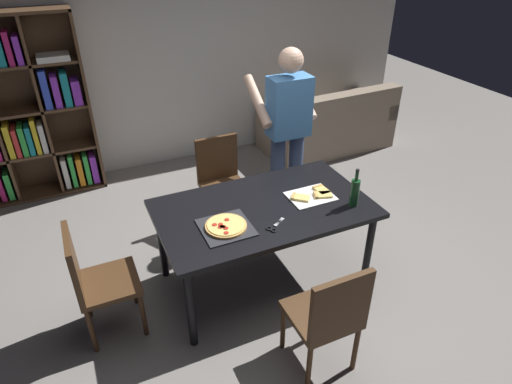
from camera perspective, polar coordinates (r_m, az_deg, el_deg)
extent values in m
plane|color=gray|center=(3.89, 0.93, -11.18)|extent=(12.00, 12.00, 0.00)
cube|color=silver|center=(5.46, -11.25, 17.86)|extent=(6.40, 0.10, 2.80)
cube|color=black|center=(3.43, 1.04, -2.19)|extent=(1.67, 0.97, 0.04)
cylinder|color=black|center=(3.18, -8.50, -14.69)|extent=(0.06, 0.06, 0.71)
cylinder|color=black|center=(3.72, 14.37, -7.42)|extent=(0.06, 0.06, 0.71)
cylinder|color=black|center=(3.78, -12.16, -6.38)|extent=(0.06, 0.06, 0.71)
cylinder|color=black|center=(4.25, 7.84, -1.28)|extent=(0.06, 0.06, 0.71)
cube|color=#472D19|center=(3.04, 8.42, -15.41)|extent=(0.42, 0.42, 0.04)
cube|color=#472D19|center=(2.76, 10.96, -14.46)|extent=(0.42, 0.04, 0.45)
cylinder|color=#472D19|center=(3.38, 9.15, -15.03)|extent=(0.04, 0.04, 0.41)
cylinder|color=#472D19|center=(3.24, 3.53, -17.10)|extent=(0.04, 0.04, 0.41)
cylinder|color=#472D19|center=(3.19, 12.80, -19.14)|extent=(0.04, 0.04, 0.41)
cylinder|color=#472D19|center=(3.05, 6.89, -21.64)|extent=(0.04, 0.04, 0.41)
cube|color=#472D19|center=(4.29, -4.08, 0.46)|extent=(0.42, 0.42, 0.04)
cube|color=#472D19|center=(4.33, -5.11, 4.42)|extent=(0.42, 0.04, 0.45)
cylinder|color=#472D19|center=(4.22, -5.38, -3.83)|extent=(0.04, 0.04, 0.41)
cylinder|color=#472D19|center=(4.32, -0.89, -2.71)|extent=(0.04, 0.04, 0.41)
cylinder|color=#472D19|center=(4.50, -6.93, -1.41)|extent=(0.04, 0.04, 0.41)
cylinder|color=#472D19|center=(4.60, -2.69, -0.41)|extent=(0.04, 0.04, 0.41)
cube|color=#472D19|center=(3.39, -18.60, -11.12)|extent=(0.42, 0.42, 0.04)
cube|color=#472D19|center=(3.24, -22.65, -8.62)|extent=(0.04, 0.42, 0.45)
cylinder|color=#472D19|center=(3.42, -14.44, -15.14)|extent=(0.04, 0.04, 0.41)
cylinder|color=#472D19|center=(3.68, -15.63, -11.31)|extent=(0.04, 0.04, 0.41)
cylinder|color=#472D19|center=(3.41, -20.56, -16.50)|extent=(0.04, 0.04, 0.41)
cylinder|color=#472D19|center=(3.68, -21.22, -12.55)|extent=(0.04, 0.04, 0.41)
cube|color=gray|center=(6.10, 8.97, 7.55)|extent=(1.74, 0.93, 0.40)
cube|color=gray|center=(5.70, 11.22, 10.24)|extent=(1.71, 0.28, 0.45)
cube|color=gray|center=(6.45, 14.90, 11.10)|extent=(0.20, 0.86, 0.20)
cube|color=gray|center=(5.59, 2.68, 8.99)|extent=(0.20, 0.86, 0.20)
cube|color=#513823|center=(5.20, -20.99, 10.81)|extent=(0.03, 0.35, 1.95)
cube|color=#513823|center=(5.60, -26.00, 0.09)|extent=(1.40, 0.35, 0.03)
cube|color=#513823|center=(5.37, -28.44, 9.69)|extent=(1.40, 0.03, 1.95)
cube|color=#513823|center=(5.39, -27.19, 4.52)|extent=(1.34, 0.29, 0.03)
cube|color=#513823|center=(5.22, -28.45, 9.13)|extent=(1.34, 0.29, 0.03)
cube|color=#513823|center=(5.09, -29.81, 14.00)|extent=(1.34, 0.29, 0.03)
cube|color=#513823|center=(5.20, -26.03, 9.70)|extent=(0.03, 0.29, 1.89)
cube|color=#B21E66|center=(5.52, -30.27, 1.17)|extent=(0.05, 0.22, 0.39)
cube|color=green|center=(5.53, -29.38, 0.96)|extent=(0.05, 0.22, 0.31)
cube|color=silver|center=(5.47, -23.51, 2.50)|extent=(0.05, 0.22, 0.35)
cube|color=green|center=(5.46, -22.75, 2.82)|extent=(0.05, 0.22, 0.38)
cube|color=orange|center=(5.47, -21.91, 2.77)|extent=(0.06, 0.22, 0.33)
cube|color=green|center=(5.47, -21.14, 3.06)|extent=(0.05, 0.22, 0.36)
cube|color=purple|center=(5.47, -20.32, 3.11)|extent=(0.07, 0.22, 0.33)
cube|color=yellow|center=(5.31, -29.39, 5.91)|extent=(0.06, 0.22, 0.36)
cube|color=red|center=(5.31, -28.65, 5.83)|extent=(0.04, 0.22, 0.31)
cube|color=green|center=(5.30, -27.99, 6.06)|extent=(0.05, 0.22, 0.32)
cube|color=teal|center=(5.30, -27.30, 6.17)|extent=(0.05, 0.22, 0.31)
cube|color=yellow|center=(5.28, -26.70, 6.66)|extent=(0.04, 0.22, 0.38)
cube|color=silver|center=(5.29, -25.94, 6.53)|extent=(0.05, 0.22, 0.32)
cube|color=blue|center=(5.12, -25.71, 12.03)|extent=(0.07, 0.22, 0.40)
cube|color=purple|center=(5.12, -24.55, 11.91)|extent=(0.06, 0.22, 0.33)
cube|color=teal|center=(5.12, -23.50, 12.28)|extent=(0.07, 0.22, 0.35)
cube|color=purple|center=(5.14, -22.31, 12.03)|extent=(0.08, 0.22, 0.26)
cube|color=teal|center=(5.03, -30.30, 15.61)|extent=(0.06, 0.22, 0.28)
cube|color=#B21E66|center=(5.02, -29.47, 16.02)|extent=(0.05, 0.22, 0.32)
cube|color=purple|center=(5.02, -28.51, 15.99)|extent=(0.06, 0.22, 0.27)
cube|color=silver|center=(5.04, -24.85, 15.62)|extent=(0.31, 0.25, 0.06)
cylinder|color=#38476B|center=(4.40, 5.08, 1.97)|extent=(0.14, 0.14, 0.95)
cylinder|color=#38476B|center=(4.32, 2.75, 1.44)|extent=(0.14, 0.14, 0.95)
cube|color=#4C8CD1|center=(4.04, 4.31, 10.98)|extent=(0.38, 0.22, 0.55)
sphere|color=#E0B293|center=(3.91, 4.56, 16.68)|extent=(0.22, 0.22, 0.22)
cylinder|color=#E0B293|center=(4.29, 5.94, 12.51)|extent=(0.09, 0.50, 0.39)
cylinder|color=#E0B293|center=(4.08, 0.21, 11.71)|extent=(0.09, 0.50, 0.39)
cube|color=#2D2D33|center=(3.19, -3.92, -4.62)|extent=(0.36, 0.36, 0.01)
cylinder|color=tan|center=(3.19, -3.93, -4.42)|extent=(0.30, 0.30, 0.02)
cylinder|color=#EACC6B|center=(3.18, -3.94, -4.24)|extent=(0.27, 0.27, 0.01)
cylinder|color=#B22819|center=(3.09, -3.89, -5.31)|extent=(0.04, 0.04, 0.00)
cylinder|color=#B22819|center=(3.18, -4.63, -4.21)|extent=(0.04, 0.04, 0.00)
cylinder|color=#B22819|center=(3.22, -3.81, -3.60)|extent=(0.04, 0.04, 0.00)
cylinder|color=#B22819|center=(3.15, -4.42, -4.50)|extent=(0.04, 0.04, 0.00)
cylinder|color=#B22819|center=(3.18, -5.41, -4.24)|extent=(0.04, 0.04, 0.00)
cylinder|color=#B22819|center=(3.15, -4.66, -4.56)|extent=(0.04, 0.04, 0.00)
cylinder|color=#B22819|center=(3.15, -4.24, -4.51)|extent=(0.04, 0.04, 0.00)
cylinder|color=#B22819|center=(3.14, -3.93, -4.70)|extent=(0.04, 0.04, 0.00)
cube|color=white|center=(3.57, 7.10, -0.56)|extent=(0.36, 0.28, 0.01)
cube|color=#EACC6B|center=(3.63, 8.53, 0.23)|extent=(0.10, 0.14, 0.02)
cube|color=tan|center=(3.68, 8.00, 0.69)|extent=(0.09, 0.03, 0.02)
cube|color=#EACC6B|center=(3.52, 5.82, -0.73)|extent=(0.16, 0.16, 0.02)
cube|color=tan|center=(3.52, 4.86, -0.56)|extent=(0.08, 0.08, 0.02)
cube|color=#EACC6B|center=(3.58, 8.70, -0.36)|extent=(0.16, 0.13, 0.02)
cube|color=tan|center=(3.56, 7.76, -0.38)|extent=(0.05, 0.09, 0.02)
cylinder|color=#194723|center=(3.47, 12.67, -0.12)|extent=(0.07, 0.07, 0.22)
cylinder|color=#194723|center=(3.39, 12.96, 2.04)|extent=(0.03, 0.03, 0.08)
cylinder|color=black|center=(3.37, 13.06, 2.75)|extent=(0.03, 0.03, 0.02)
cube|color=silver|center=(3.25, 2.99, -3.91)|extent=(0.10, 0.09, 0.01)
cube|color=silver|center=(3.25, 2.99, -3.91)|extent=(0.11, 0.06, 0.01)
torus|color=black|center=(3.18, 1.67, -4.76)|extent=(0.06, 0.06, 0.01)
torus|color=black|center=(3.16, 2.29, -4.99)|extent=(0.06, 0.06, 0.01)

